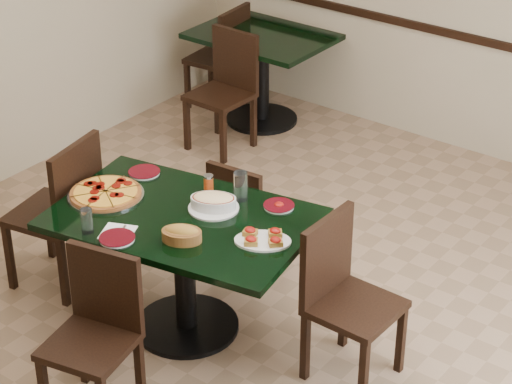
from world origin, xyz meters
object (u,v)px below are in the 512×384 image
Objects in this scene: chair_far at (243,215)px; chair_right at (342,290)px; chair_left at (63,206)px; back_chair_near at (227,84)px; back_chair_left at (224,52)px; main_table at (184,244)px; pepperoni_pizza at (106,193)px; lasagna_casserole at (213,202)px; chair_near at (97,325)px; bruschetta_platter at (263,238)px; back_table at (262,61)px; bread_basket at (182,234)px.

chair_right reaches higher than chair_far.
back_chair_near is at bearing -178.80° from chair_left.
main_table is at bearing 29.34° from back_chair_left.
lasagna_casserole reaches higher than pepperoni_pizza.
chair_left is 0.44m from pepperoni_pizza.
chair_near is at bearing -95.34° from main_table.
chair_left reaches higher than back_chair_near.
chair_right is at bearing 37.17° from chair_near.
chair_left is 2.76m from back_chair_left.
pepperoni_pizza is 1.19× the size of bruschetta_platter.
chair_left is at bearing 154.13° from bruschetta_platter.
bruschetta_platter is at bearing 36.95° from back_chair_left.
lasagna_casserole reaches higher than back_table.
back_table is 2.27m from chair_far.
lasagna_casserole is at bearing 74.92° from bread_basket.
chair_far is 0.92m from bread_basket.
back_chair_near is 3.03× the size of lasagna_casserole.
back_chair_near is at bearing 35.09° from back_chair_left.
pepperoni_pizza is (-1.38, -0.32, 0.26)m from chair_right.
back_chair_near is 0.69m from back_chair_left.
back_table is 3.19m from chair_right.
bread_basket is (0.16, -0.19, 0.22)m from main_table.
chair_left is (-0.92, 0.65, 0.06)m from chair_near.
main_table is 0.87m from chair_left.
bruschetta_platter is (2.24, -2.49, 0.28)m from back_chair_left.
back_chair_left is at bearing 115.51° from pepperoni_pizza.
back_chair_near reaches higher than bruschetta_platter.
back_chair_left is 3.47× the size of bread_basket.
back_chair_left is at bearing 49.95° from chair_right.
chair_left is 1.01m from lasagna_casserole.
chair_right reaches higher than lasagna_casserole.
pepperoni_pizza is (1.25, -2.63, 0.27)m from back_chair_left.
chair_far is 0.81× the size of chair_left.
chair_far is 0.88m from bruschetta_platter.
chair_far is at bearing 68.67° from chair_right.
chair_near is 1.27m from chair_right.
main_table is 1.43× the size of back_table.
back_chair_near reaches higher than back_table.
chair_far is at bearing 86.58° from main_table.
chair_left is (0.47, -2.59, 0.03)m from back_table.
chair_far is 0.91× the size of chair_near.
chair_left is at bearing 146.89° from bread_basket.
back_table is 2.95× the size of bruschetta_platter.
chair_right reaches higher than bread_basket.
back_table is 3.10m from bread_basket.
chair_near is 0.89× the size of chair_left.
bruschetta_platter is (-0.39, -0.18, 0.26)m from chair_right.
back_chair_left reaches higher than bread_basket.
chair_near is 0.99× the size of back_chair_left.
back_chair_near reaches higher than chair_far.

